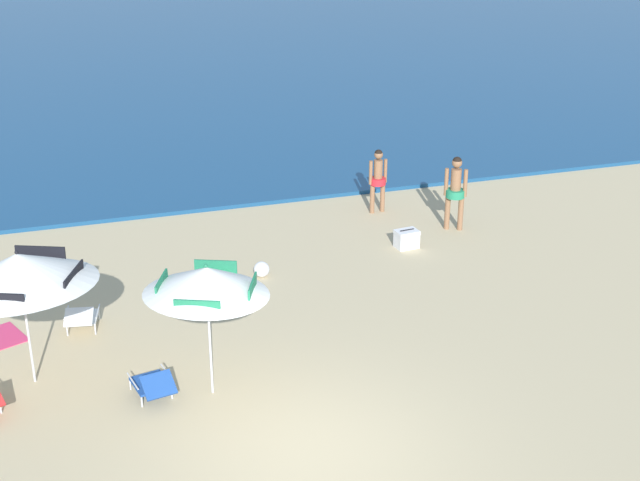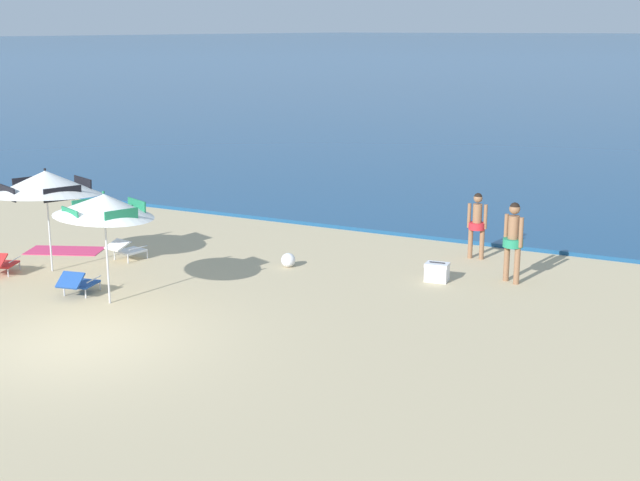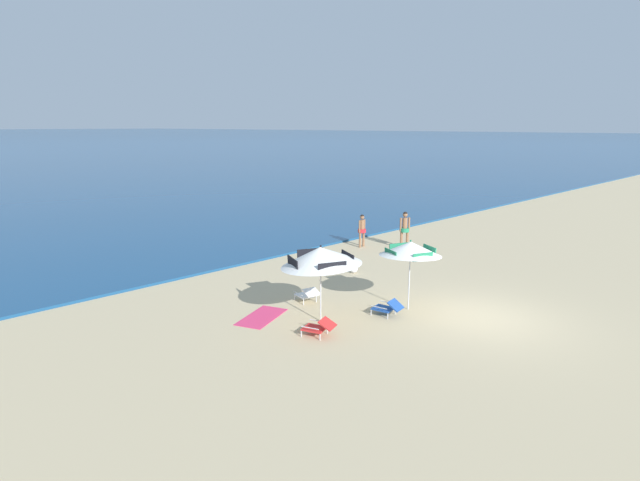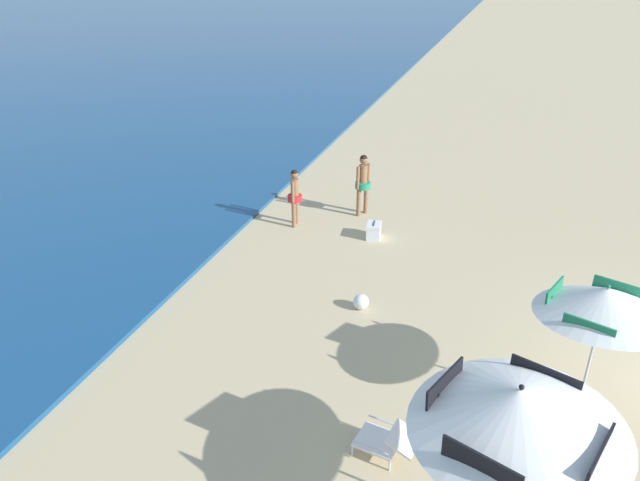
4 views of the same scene
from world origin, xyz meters
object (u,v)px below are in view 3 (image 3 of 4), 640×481
at_px(lounge_chair_under_umbrella, 319,327).
at_px(person_standing_beside, 362,228).
at_px(beach_towel, 262,317).
at_px(beach_ball, 354,269).
at_px(lounge_chair_beside_umbrella, 307,294).
at_px(lounge_chair_facing_sea, 387,307).
at_px(person_standing_near_shore, 405,227).
at_px(cooler_box, 397,251).
at_px(beach_umbrella_striped_main, 321,256).
at_px(beach_umbrella_striped_second, 410,249).

relative_size(lounge_chair_under_umbrella, person_standing_beside, 0.65).
relative_size(lounge_chair_under_umbrella, beach_towel, 0.56).
xyz_separation_m(lounge_chair_under_umbrella, beach_ball, (5.31, 3.50, -0.11)).
xyz_separation_m(lounge_chair_beside_umbrella, person_standing_beside, (7.21, 3.94, 0.63)).
bearing_deg(lounge_chair_facing_sea, person_standing_near_shore, 33.41).
height_order(cooler_box, beach_ball, cooler_box).
distance_m(lounge_chair_facing_sea, cooler_box, 7.50).
bearing_deg(lounge_chair_beside_umbrella, beach_towel, -179.75).
bearing_deg(person_standing_beside, person_standing_near_shore, -50.49).
bearing_deg(cooler_box, lounge_chair_beside_umbrella, -166.17).
bearing_deg(lounge_chair_facing_sea, person_standing_beside, 46.14).
height_order(lounge_chair_under_umbrella, person_standing_beside, person_standing_beside).
height_order(beach_umbrella_striped_main, beach_towel, beach_umbrella_striped_main).
height_order(lounge_chair_beside_umbrella, lounge_chair_facing_sea, lounge_chair_facing_sea).
height_order(beach_umbrella_striped_main, beach_ball, beach_umbrella_striped_main).
xyz_separation_m(lounge_chair_facing_sea, beach_towel, (-2.83, 2.59, -0.26)).
bearing_deg(beach_umbrella_striped_second, person_standing_near_shore, 37.49).
bearing_deg(lounge_chair_under_umbrella, beach_umbrella_striped_second, -7.50).
distance_m(lounge_chair_beside_umbrella, beach_ball, 3.86).
bearing_deg(person_standing_near_shore, beach_umbrella_striped_second, -142.51).
bearing_deg(beach_umbrella_striped_second, beach_umbrella_striped_main, 155.89).
bearing_deg(person_standing_near_shore, person_standing_beside, 129.51).
bearing_deg(lounge_chair_facing_sea, lounge_chair_beside_umbrella, 109.53).
distance_m(beach_umbrella_striped_second, lounge_chair_facing_sea, 1.94).
xyz_separation_m(beach_umbrella_striped_main, cooler_box, (7.91, 3.24, -1.80)).
bearing_deg(lounge_chair_facing_sea, beach_towel, 137.57).
relative_size(lounge_chair_under_umbrella, beach_ball, 3.14).
bearing_deg(beach_umbrella_striped_main, lounge_chair_beside_umbrella, 60.17).
height_order(lounge_chair_beside_umbrella, cooler_box, lounge_chair_beside_umbrella).
bearing_deg(lounge_chair_beside_umbrella, lounge_chair_under_umbrella, -126.41).
height_order(person_standing_near_shore, cooler_box, person_standing_near_shore).
height_order(lounge_chair_under_umbrella, lounge_chair_facing_sea, lounge_chair_facing_sea).
distance_m(lounge_chair_beside_umbrella, lounge_chair_facing_sea, 2.76).
distance_m(lounge_chair_under_umbrella, lounge_chair_facing_sea, 2.61).
bearing_deg(person_standing_near_shore, lounge_chair_facing_sea, -146.59).
relative_size(beach_umbrella_striped_main, lounge_chair_under_umbrella, 3.23).
distance_m(cooler_box, beach_ball, 3.43).
height_order(lounge_chair_under_umbrella, beach_ball, lounge_chair_under_umbrella).
bearing_deg(beach_towel, person_standing_beside, 23.41).
xyz_separation_m(lounge_chair_beside_umbrella, person_standing_near_shore, (8.48, 2.39, 0.73)).
distance_m(lounge_chair_beside_umbrella, person_standing_near_shore, 8.84).
xyz_separation_m(beach_umbrella_striped_main, beach_towel, (-1.05, 1.50, -2.00)).
bearing_deg(lounge_chair_beside_umbrella, person_standing_near_shore, 15.73).
bearing_deg(beach_towel, lounge_chair_facing_sea, -42.43).
distance_m(beach_umbrella_striped_main, cooler_box, 8.73).
relative_size(lounge_chair_facing_sea, person_standing_beside, 0.63).
xyz_separation_m(lounge_chair_beside_umbrella, lounge_chair_facing_sea, (0.92, -2.60, -0.01)).
bearing_deg(beach_umbrella_striped_second, lounge_chair_beside_umbrella, 124.08).
bearing_deg(beach_umbrella_striped_main, person_standing_beside, 34.01).
bearing_deg(lounge_chair_facing_sea, cooler_box, 35.29).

